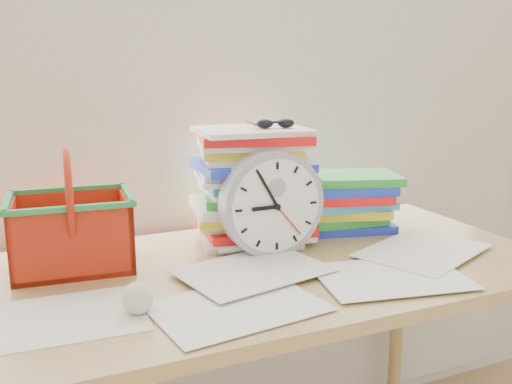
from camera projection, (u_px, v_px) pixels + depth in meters
name	position (u px, v px, depth m)	size (l,w,h in m)	color
curtain	(205.00, 32.00, 1.56)	(2.40, 0.01, 2.50)	silver
desk	(262.00, 294.00, 1.36)	(1.40, 0.70, 0.75)	#A7864E
paper_stack	(254.00, 185.00, 1.51)	(0.31, 0.25, 0.30)	white
clock	(272.00, 204.00, 1.39)	(0.26, 0.26, 0.05)	#989AA1
sunglasses	(275.00, 123.00, 1.45)	(0.12, 0.10, 0.03)	black
book_stack	(350.00, 202.00, 1.61)	(0.27, 0.21, 0.16)	white
basket	(70.00, 211.00, 1.30)	(0.27, 0.21, 0.27)	red
crumpled_ball	(137.00, 298.00, 1.08)	(0.06, 0.06, 0.06)	silver
scattered_papers	(262.00, 263.00, 1.35)	(1.26, 0.42, 0.02)	white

